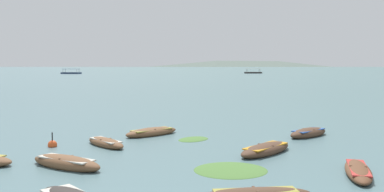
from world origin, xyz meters
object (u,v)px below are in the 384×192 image
at_px(rowboat_8, 106,143).
at_px(rowboat_6, 358,171).
at_px(rowboat_3, 152,132).
at_px(mooring_buoy, 52,145).
at_px(ferry_0, 71,73).
at_px(rowboat_0, 308,133).
at_px(rowboat_4, 66,163).
at_px(ferry_1, 253,73).
at_px(rowboat_2, 266,149).

bearing_deg(rowboat_8, rowboat_6, -22.53).
bearing_deg(rowboat_3, rowboat_6, -40.46).
distance_m(rowboat_3, mooring_buoy, 5.69).
xyz_separation_m(rowboat_3, ferry_0, (-68.27, 163.21, 0.27)).
height_order(rowboat_0, rowboat_4, rowboat_0).
xyz_separation_m(ferry_1, mooring_buoy, (-22.08, -184.21, -0.35)).
height_order(rowboat_0, mooring_buoy, mooring_buoy).
distance_m(rowboat_3, ferry_1, 181.36).
bearing_deg(ferry_1, rowboat_6, -92.63).
xyz_separation_m(ferry_0, ferry_1, (86.05, 17.28, 0.00)).
height_order(rowboat_0, rowboat_3, rowboat_0).
xyz_separation_m(rowboat_0, mooring_buoy, (-13.26, -4.10, -0.09)).
distance_m(rowboat_2, rowboat_6, 4.59).
distance_m(rowboat_2, ferry_0, 183.34).
distance_m(rowboat_3, rowboat_8, 3.72).
bearing_deg(ferry_1, ferry_0, -168.65).
height_order(rowboat_0, rowboat_8, rowboat_0).
height_order(rowboat_8, ferry_0, ferry_0).
height_order(rowboat_4, ferry_1, ferry_1).
height_order(rowboat_3, ferry_1, ferry_1).
xyz_separation_m(rowboat_2, rowboat_4, (-8.13, -3.27, 0.01)).
height_order(rowboat_6, ferry_0, ferry_0).
height_order(rowboat_6, rowboat_8, rowboat_8).
bearing_deg(rowboat_8, mooring_buoy, -170.38).
bearing_deg(rowboat_2, mooring_buoy, 176.46).
relative_size(rowboat_3, ferry_0, 0.35).
bearing_deg(rowboat_4, rowboat_8, 86.14).
bearing_deg(mooring_buoy, rowboat_0, 17.18).
bearing_deg(rowboat_2, rowboat_0, 58.91).
bearing_deg(rowboat_4, ferry_0, 111.20).
height_order(rowboat_4, ferry_0, ferry_0).
relative_size(rowboat_3, rowboat_4, 0.90).
height_order(ferry_0, ferry_1, same).
relative_size(rowboat_2, rowboat_3, 1.12).
relative_size(rowboat_0, rowboat_4, 0.84).
bearing_deg(rowboat_6, ferry_0, 114.36).
bearing_deg(ferry_1, rowboat_3, -95.63).
xyz_separation_m(rowboat_2, rowboat_8, (-7.83, 1.08, -0.02)).
distance_m(rowboat_0, rowboat_3, 8.97).
height_order(rowboat_3, rowboat_6, rowboat_3).
bearing_deg(rowboat_3, rowboat_2, -35.59).
distance_m(rowboat_8, mooring_buoy, 2.61).
height_order(rowboat_3, rowboat_4, rowboat_4).
xyz_separation_m(rowboat_6, mooring_buoy, (-13.45, 4.08, -0.04)).
bearing_deg(ferry_0, ferry_1, 11.35).
height_order(rowboat_0, rowboat_2, rowboat_0).
bearing_deg(rowboat_6, rowboat_3, 139.54).
xyz_separation_m(rowboat_0, ferry_1, (8.82, 180.11, 0.26)).
bearing_deg(rowboat_8, rowboat_3, 62.25).
distance_m(rowboat_6, ferry_0, 187.72).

